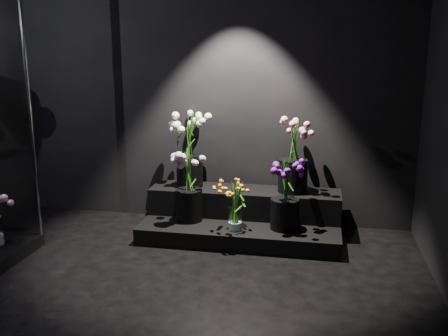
# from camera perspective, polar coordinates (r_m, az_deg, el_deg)

# --- Properties ---
(floor) EXTENTS (4.00, 4.00, 0.00)m
(floor) POSITION_cam_1_polar(r_m,az_deg,el_deg) (3.54, -8.54, -16.26)
(floor) COLOR black
(floor) RESTS_ON ground
(wall_back) EXTENTS (4.00, 0.00, 4.00)m
(wall_back) POSITION_cam_1_polar(r_m,az_deg,el_deg) (5.01, -1.42, 9.54)
(wall_back) COLOR black
(wall_back) RESTS_ON floor
(display_riser) EXTENTS (1.85, 0.82, 0.41)m
(display_riser) POSITION_cam_1_polar(r_m,az_deg,el_deg) (4.83, 2.14, -5.55)
(display_riser) COLOR black
(display_riser) RESTS_ON floor
(bouquet_orange_bells) EXTENTS (0.34, 0.34, 0.48)m
(bouquet_orange_bells) POSITION_cam_1_polar(r_m,az_deg,el_deg) (4.45, 1.28, -4.06)
(bouquet_orange_bells) COLOR white
(bouquet_orange_bells) RESTS_ON display_riser
(bouquet_lilac) EXTENTS (0.42, 0.42, 0.66)m
(bouquet_lilac) POSITION_cam_1_polar(r_m,az_deg,el_deg) (4.68, -4.07, -1.71)
(bouquet_lilac) COLOR black
(bouquet_lilac) RESTS_ON display_riser
(bouquet_purple) EXTENTS (0.34, 0.34, 0.63)m
(bouquet_purple) POSITION_cam_1_polar(r_m,az_deg,el_deg) (4.49, 7.01, -2.76)
(bouquet_purple) COLOR black
(bouquet_purple) RESTS_ON display_riser
(bouquet_cream_roses) EXTENTS (0.44, 0.44, 0.71)m
(bouquet_cream_roses) POSITION_cam_1_polar(r_m,az_deg,el_deg) (4.88, -3.99, 2.56)
(bouquet_cream_roses) COLOR black
(bouquet_cream_roses) RESTS_ON display_riser
(bouquet_pink_roses) EXTENTS (0.47, 0.47, 0.68)m
(bouquet_pink_roses) POSITION_cam_1_polar(r_m,az_deg,el_deg) (4.73, 7.94, 1.67)
(bouquet_pink_roses) COLOR black
(bouquet_pink_roses) RESTS_ON display_riser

